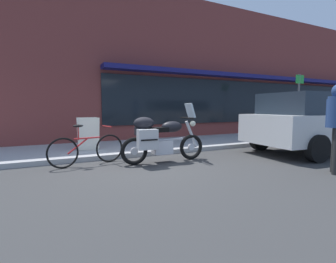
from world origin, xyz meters
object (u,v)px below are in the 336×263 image
Objects in this scene: parked_bicycle at (87,149)px; parking_sign_pole at (298,100)px; touring_motorcycle at (159,137)px; parked_minivan at (325,121)px; sandwich_board_sign at (88,134)px.

parking_sign_pole is at bearing 5.46° from parked_bicycle.
parked_bicycle is at bearing 162.25° from touring_motorcycle.
parking_sign_pole is (1.58, 2.04, 0.67)m from parked_minivan.
parking_sign_pole reaches higher than parked_minivan.
parked_minivan reaches higher than parked_bicycle.
parking_sign_pole is (7.77, -0.62, 1.00)m from sandwich_board_sign.
parked_minivan is at bearing -127.72° from parking_sign_pole.
parked_minivan is 2.66m from parking_sign_pole.
parked_bicycle is 0.34× the size of parked_minivan.
parked_minivan is 2.01× the size of parking_sign_pole.
parked_minivan is at bearing -9.05° from touring_motorcycle.
touring_motorcycle is at bearing -55.49° from sandwich_board_sign.
touring_motorcycle is 0.85× the size of parking_sign_pole.
touring_motorcycle is 4.97m from parked_minivan.
touring_motorcycle is 2.36× the size of sandwich_board_sign.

